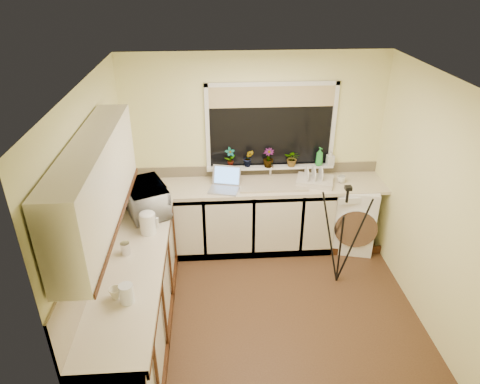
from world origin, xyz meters
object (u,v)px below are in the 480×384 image
at_px(kettle, 148,223).
at_px(washing_machine, 348,214).
at_px(dish_rack, 315,181).
at_px(plant_a, 230,157).
at_px(glass_jug, 127,294).
at_px(cup_back, 341,179).
at_px(plant_c, 268,158).
at_px(soap_bottle_green, 319,157).
at_px(plant_b, 249,158).
at_px(tripod, 342,236).
at_px(soap_bottle_clear, 330,158).
at_px(plant_d, 293,158).
at_px(cup_left, 115,293).
at_px(microwave, 146,199).
at_px(steel_jar, 125,249).
at_px(laptop, 225,183).

bearing_deg(kettle, washing_machine, 21.81).
relative_size(dish_rack, plant_a, 1.74).
bearing_deg(glass_jug, washing_machine, 38.90).
bearing_deg(cup_back, washing_machine, -9.58).
height_order(plant_c, soap_bottle_green, same).
bearing_deg(plant_c, kettle, -138.99).
relative_size(plant_b, cup_back, 2.06).
bearing_deg(cup_back, tripod, -102.60).
distance_m(plant_a, soap_bottle_clear, 1.27).
distance_m(plant_d, cup_left, 2.83).
bearing_deg(plant_a, soap_bottle_green, -1.68).
bearing_deg(cup_left, soap_bottle_green, 44.77).
relative_size(dish_rack, cup_left, 4.28).
bearing_deg(plant_c, microwave, -151.69).
bearing_deg(soap_bottle_clear, microwave, -160.73).
height_order(glass_jug, plant_d, plant_d).
xyz_separation_m(plant_c, soap_bottle_clear, (0.79, 0.01, -0.03)).
distance_m(tripod, microwave, 2.20).
bearing_deg(steel_jar, glass_jug, -79.74).
height_order(washing_machine, steel_jar, steel_jar).
distance_m(laptop, plant_a, 0.37).
distance_m(laptop, cup_left, 2.13).
height_order(soap_bottle_green, cup_left, soap_bottle_green).
bearing_deg(cup_back, kettle, -156.44).
distance_m(laptop, steel_jar, 1.62).
distance_m(dish_rack, soap_bottle_green, 0.33).
height_order(dish_rack, cup_left, cup_left).
height_order(glass_jug, plant_b, plant_b).
relative_size(plant_c, plant_d, 1.13).
distance_m(glass_jug, plant_d, 2.80).
xyz_separation_m(glass_jug, plant_a, (0.94, 2.24, 0.19)).
xyz_separation_m(washing_machine, laptop, (-1.59, -0.03, 0.52)).
bearing_deg(tripod, steel_jar, -175.00).
bearing_deg(cup_left, washing_machine, 36.96).
xyz_separation_m(laptop, tripod, (1.27, -0.73, -0.34)).
xyz_separation_m(steel_jar, plant_a, (1.06, 1.57, 0.22)).
bearing_deg(soap_bottle_green, kettle, -149.48).
relative_size(steel_jar, microwave, 0.21).
relative_size(washing_machine, glass_jug, 5.28).
xyz_separation_m(dish_rack, glass_jug, (-1.98, -1.99, 0.05)).
relative_size(washing_machine, plant_b, 3.92).
relative_size(tripod, steel_jar, 10.24).
relative_size(plant_b, plant_d, 1.07).
bearing_deg(washing_machine, laptop, -165.29).
bearing_deg(microwave, laptop, -83.26).
xyz_separation_m(soap_bottle_green, cup_back, (0.25, -0.20, -0.23)).
distance_m(kettle, plant_c, 1.82).
bearing_deg(soap_bottle_clear, plant_c, -179.51).
height_order(dish_rack, plant_d, plant_d).
distance_m(kettle, plant_a, 1.52).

